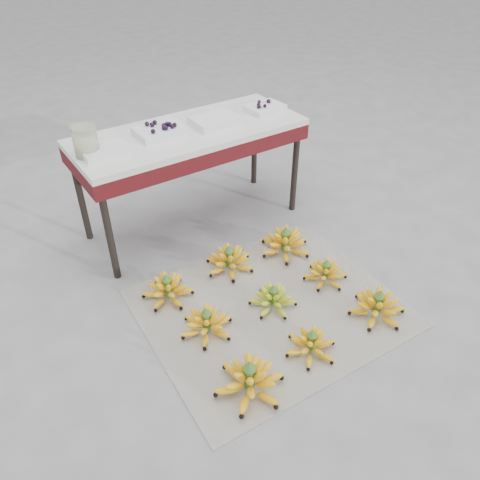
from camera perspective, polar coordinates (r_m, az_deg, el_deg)
ground at (r=2.45m, az=3.43°, el=-7.91°), size 60.00×60.00×0.00m
newspaper_mat at (r=2.43m, az=3.75°, el=-8.21°), size 1.30×1.11×0.01m
bunch_front_left at (r=2.05m, az=1.15°, el=-16.70°), size 0.38×0.38×0.18m
bunch_front_center at (r=2.21m, az=8.64°, el=-12.49°), size 0.29×0.29×0.14m
bunch_front_right at (r=2.44m, az=16.38°, el=-7.80°), size 0.36×0.36×0.17m
bunch_mid_left at (r=2.28m, az=-4.08°, el=-10.12°), size 0.31×0.31×0.16m
bunch_mid_center at (r=2.40m, az=4.03°, el=-7.19°), size 0.27×0.27×0.15m
bunch_mid_right at (r=2.59m, az=10.38°, el=-4.00°), size 0.30×0.30×0.14m
bunch_back_left at (r=2.47m, az=-8.82°, el=-5.97°), size 0.31×0.31×0.16m
bunch_back_center at (r=2.62m, az=-1.30°, el=-2.54°), size 0.31×0.31×0.16m
bunch_back_right at (r=2.75m, az=5.53°, el=-0.40°), size 0.39×0.39×0.18m
vendor_table at (r=2.77m, az=-6.13°, el=11.89°), size 1.34×0.53×0.64m
tray_far_left at (r=2.53m, az=-16.34°, el=10.45°), size 0.23×0.17×0.04m
tray_left at (r=2.68m, az=-9.68°, el=13.02°), size 0.27×0.20×0.07m
tray_right at (r=2.79m, az=-2.98°, el=14.30°), size 0.27×0.20×0.04m
tray_far_right at (r=2.99m, az=3.03°, el=15.80°), size 0.24×0.18×0.06m
glass_jar at (r=2.51m, az=-18.32°, el=11.38°), size 0.14×0.14×0.16m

